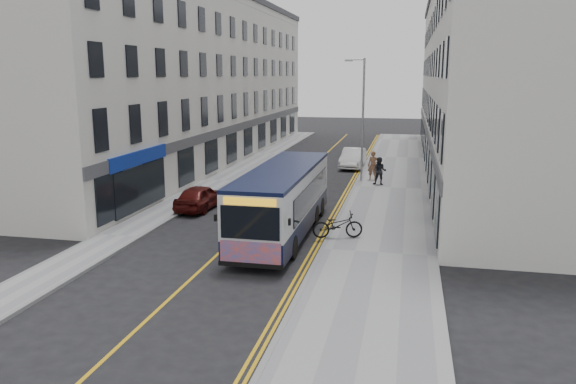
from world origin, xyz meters
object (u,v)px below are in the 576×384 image
at_px(pedestrian_near, 373,166).
at_px(pedestrian_far, 380,171).
at_px(streetlamp, 362,115).
at_px(car_white, 353,158).
at_px(city_bus, 283,199).
at_px(bicycle, 338,225).
at_px(car_maroon, 200,197).

relative_size(pedestrian_near, pedestrian_far, 1.09).
distance_m(streetlamp, car_white, 6.89).
xyz_separation_m(city_bus, car_white, (1.17, 19.05, -0.93)).
height_order(bicycle, car_white, car_white).
relative_size(city_bus, car_white, 2.35).
distance_m(pedestrian_near, pedestrian_far, 1.69).
bearing_deg(pedestrian_near, car_white, 114.86).
xyz_separation_m(pedestrian_near, pedestrian_far, (0.52, -1.60, -0.08)).
xyz_separation_m(pedestrian_near, car_white, (-1.86, 5.47, -0.35)).
distance_m(city_bus, car_maroon, 6.66).
bearing_deg(car_white, streetlamp, -77.21).
bearing_deg(pedestrian_far, streetlamp, 143.54).
height_order(streetlamp, city_bus, streetlamp).
xyz_separation_m(pedestrian_near, car_maroon, (-8.38, -9.74, -0.42)).
distance_m(city_bus, pedestrian_far, 12.51).
relative_size(city_bus, bicycle, 4.86).
bearing_deg(pedestrian_far, pedestrian_near, 116.47).
distance_m(bicycle, pedestrian_near, 13.87).
relative_size(streetlamp, pedestrian_far, 4.51).
relative_size(car_white, car_maroon, 1.14).
xyz_separation_m(city_bus, pedestrian_far, (3.56, 11.98, -0.65)).
height_order(city_bus, pedestrian_near, city_bus).
xyz_separation_m(streetlamp, pedestrian_near, (0.81, 0.27, -3.30)).
bearing_deg(streetlamp, bicycle, -89.03).
bearing_deg(car_white, pedestrian_near, -68.77).
bearing_deg(streetlamp, pedestrian_near, 18.69).
height_order(pedestrian_near, car_white, pedestrian_near).
xyz_separation_m(car_white, car_maroon, (-6.52, -15.22, -0.07)).
height_order(car_white, car_maroon, car_white).
xyz_separation_m(pedestrian_far, car_maroon, (-8.91, -8.14, -0.34)).
xyz_separation_m(bicycle, pedestrian_near, (0.58, 13.85, 0.40)).
distance_m(streetlamp, pedestrian_far, 3.87).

